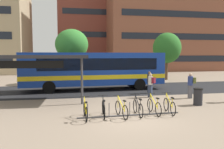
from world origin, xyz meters
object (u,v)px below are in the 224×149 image
Objects in this scene: commuter_olive_pack_1 at (149,81)px; street_tree_0 at (72,45)px; parked_bicycle_black_1 at (104,109)px; commuter_olive_pack_3 at (191,84)px; city_bus at (93,69)px; parked_bicycle_yellow_4 at (154,106)px; street_tree_1 at (167,48)px; parked_bicycle_yellow_2 at (121,109)px; parked_bicycle_yellow_5 at (169,106)px; parked_bicycle_black_3 at (138,108)px; trash_bin at (198,97)px; transit_shelter at (35,58)px; commuter_maroon_pack_2 at (151,83)px; parked_bicycle_yellow_0 at (85,111)px.

commuter_olive_pack_1 is 0.30× the size of street_tree_0.
parked_bicycle_black_1 is 0.98× the size of commuter_olive_pack_3.
parked_bicycle_yellow_4 is (2.20, -8.59, -1.39)m from city_bus.
street_tree_0 is at bearing -173.91° from street_tree_1.
parked_bicycle_yellow_2 is 1.00× the size of parked_bicycle_yellow_5.
parked_bicycle_black_3 is 4.51m from trash_bin.
parked_bicycle_black_1 is 14.30m from street_tree_0.
parked_bicycle_black_3 is at bearing 97.90° from parked_bicycle_yellow_5.
parked_bicycle_black_1 is 0.30× the size of street_tree_0.
transit_shelter reaches higher than commuter_maroon_pack_2.
transit_shelter is at bearing -104.73° from street_tree_0.
parked_bicycle_yellow_2 is at bearing 45.92° from commuter_olive_pack_3.
street_tree_1 is (10.86, 15.18, 3.44)m from parked_bicycle_yellow_0.
parked_bicycle_yellow_0 is 0.93m from parked_bicycle_black_1.
street_tree_0 reaches higher than parked_bicycle_yellow_4.
trash_bin reaches higher than parked_bicycle_yellow_2.
parked_bicycle_yellow_4 is 0.98× the size of commuter_olive_pack_3.
transit_shelter is 10.62m from commuter_olive_pack_3.
street_tree_1 is (5.90, 10.51, 2.84)m from commuter_maroon_pack_2.
street_tree_1 is at bearing -29.01° from parked_bicycle_yellow_4.
parked_bicycle_black_1 is 3.45m from parked_bicycle_yellow_5.
trash_bin is (6.86, 1.73, 0.13)m from parked_bicycle_yellow_0.
parked_bicycle_yellow_2 is at bearing -41.74° from transit_shelter.
parked_bicycle_black_3 is (0.88, 0.17, 0.00)m from parked_bicycle_yellow_2.
street_tree_0 is at bearing 13.41° from parked_bicycle_black_3.
commuter_maroon_pack_2 reaches higher than parked_bicycle_black_3.
parked_bicycle_black_1 is 6.05m from commuter_maroon_pack_2.
parked_bicycle_yellow_5 is 14.97m from street_tree_0.
commuter_maroon_pack_2 is at bearing 3.52° from transit_shelter.
trash_bin is (1.90, -2.93, -0.47)m from commuter_maroon_pack_2.
parked_bicycle_yellow_5 is (4.35, 0.29, 0.00)m from parked_bicycle_yellow_0.
parked_bicycle_yellow_2 is 6.99m from transit_shelter.
city_bus is 5.63m from commuter_maroon_pack_2.
parked_bicycle_yellow_5 is 4.80m from commuter_olive_pack_3.
parked_bicycle_yellow_2 and parked_bicycle_yellow_4 have the same top height.
parked_bicycle_black_1 is at bearing 144.61° from commuter_olive_pack_1.
commuter_olive_pack_3 is at bearing -137.82° from commuter_olive_pack_1.
street_tree_0 is (-7.28, 12.24, 3.58)m from trash_bin.
commuter_olive_pack_1 is 10.17m from street_tree_0.
transit_shelter reaches higher than trash_bin.
commuter_olive_pack_1 is at bearing -36.57° from commuter_olive_pack_3.
parked_bicycle_black_1 is 1.00× the size of commuter_olive_pack_1.
commuter_olive_pack_3 is at bearing -57.25° from parked_bicycle_black_1.
parked_bicycle_yellow_0 is at bearing 91.97° from parked_bicycle_yellow_4.
parked_bicycle_yellow_2 is at bearing -90.91° from parked_bicycle_yellow_0.
transit_shelter is (-7.22, 4.38, 2.43)m from parked_bicycle_yellow_5.
city_bus is 7.04× the size of parked_bicycle_yellow_5.
parked_bicycle_yellow_2 is 1.00× the size of commuter_maroon_pack_2.
city_bus is 9.08m from parked_bicycle_yellow_0.
commuter_olive_pack_1 is 0.98× the size of commuter_olive_pack_3.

